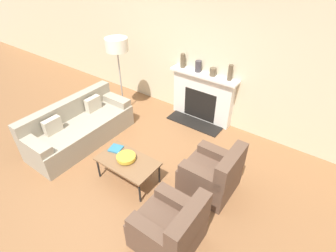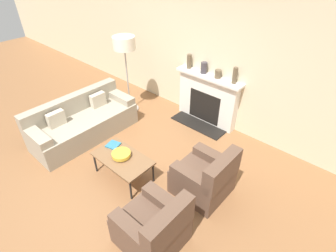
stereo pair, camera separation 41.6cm
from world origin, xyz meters
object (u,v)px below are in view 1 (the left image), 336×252
object	(u,v)px
book	(116,149)
mantel_vase_center_left	(198,66)
fireplace	(202,98)
mantel_vase_left	(183,61)
floor_lamp	(117,51)
mantel_vase_right	(230,73)
bowl	(126,157)
couch	(79,127)
mantel_vase_center_right	(213,72)
coffee_table	(128,162)
armchair_far	(212,175)
armchair_near	(170,228)

from	to	relation	value
book	mantel_vase_center_left	bearing A→B (deg)	68.93
fireplace	mantel_vase_left	distance (m)	0.88
floor_lamp	mantel_vase_right	size ratio (longest dim) A/B	5.43
bowl	book	distance (m)	0.34
couch	mantel_vase_center_right	world-z (taller)	mantel_vase_center_right
mantel_vase_center_right	coffee_table	bearing A→B (deg)	-95.49
coffee_table	bowl	distance (m)	0.09
armchair_far	fireplace	bearing A→B (deg)	-145.63
bowl	mantel_vase_right	bearing A→B (deg)	75.28
bowl	couch	bearing A→B (deg)	171.34
armchair_near	mantel_vase_right	distance (m)	3.05
armchair_far	floor_lamp	distance (m)	3.10
armchair_far	mantel_vase_right	distance (m)	2.04
fireplace	coffee_table	xyz separation A→B (m)	(-0.04, -2.31, -0.14)
mantel_vase_right	coffee_table	bearing A→B (deg)	-104.02
armchair_far	mantel_vase_left	bearing A→B (deg)	-135.37
couch	bowl	distance (m)	1.49
armchair_near	bowl	xyz separation A→B (m)	(-1.23, 0.53, 0.15)
coffee_table	floor_lamp	size ratio (longest dim) A/B	0.57
fireplace	mantel_vase_center_right	size ratio (longest dim) A/B	9.19
mantel_vase_center_right	mantel_vase_center_left	bearing A→B (deg)	180.00
bowl	book	world-z (taller)	bowl
bowl	mantel_vase_left	bearing A→B (deg)	101.28
armchair_far	mantel_vase_center_left	distance (m)	2.33
fireplace	book	bearing A→B (deg)	-100.00
bowl	mantel_vase_left	distance (m)	2.48
bowl	mantel_vase_left	world-z (taller)	mantel_vase_left
armchair_near	bowl	bearing A→B (deg)	-113.35
armchair_near	coffee_table	distance (m)	1.31
armchair_far	mantel_vase_left	size ratio (longest dim) A/B	2.91
bowl	armchair_near	bearing A→B (deg)	-23.35
armchair_near	mantel_vase_left	bearing A→B (deg)	-149.25
fireplace	couch	xyz separation A→B (m)	(-1.53, -2.08, -0.22)
fireplace	armchair_near	size ratio (longest dim) A/B	1.72
coffee_table	mantel_vase_center_right	xyz separation A→B (m)	(0.22, 2.32, 0.77)
book	mantel_vase_left	world-z (taller)	mantel_vase_left
couch	mantel_vase_center_left	size ratio (longest dim) A/B	9.09
coffee_table	mantel_vase_center_right	size ratio (longest dim) A/B	6.10
mantel_vase_center_left	book	bearing A→B (deg)	-96.03
mantel_vase_center_right	couch	bearing A→B (deg)	-129.28
coffee_table	fireplace	bearing A→B (deg)	88.99
armchair_far	mantel_vase_right	world-z (taller)	mantel_vase_right
book	mantel_vase_right	bearing A→B (deg)	52.30
coffee_table	book	size ratio (longest dim) A/B	3.98
armchair_near	floor_lamp	bearing A→B (deg)	-126.44
armchair_far	mantel_vase_center_left	xyz separation A→B (m)	(-1.32, 1.72, 0.87)
fireplace	mantel_vase_center_left	xyz separation A→B (m)	(-0.15, 0.01, 0.66)
armchair_near	bowl	size ratio (longest dim) A/B	2.81
couch	coffee_table	bearing A→B (deg)	-98.82
couch	mantel_vase_center_right	size ratio (longest dim) A/B	12.91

